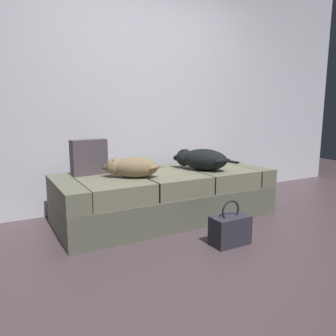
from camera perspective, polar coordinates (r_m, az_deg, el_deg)
The scene contains 8 objects.
ground_plane at distance 2.71m, azimuth 9.96°, elevation -14.27°, with size 10.00×10.00×0.00m, color #493A3F.
back_wall at distance 3.92m, azimuth -5.31°, elevation 14.38°, with size 6.40×0.10×2.80m, color silver.
couch at distance 3.41m, azimuth -0.41°, elevation -4.68°, with size 2.17×0.90×0.48m.
dog_tan at distance 3.11m, azimuth -6.19°, elevation 0.15°, with size 0.52×0.42×0.19m.
dog_dark at distance 3.48m, azimuth 5.65°, elevation 1.51°, with size 0.49×0.60×0.22m.
tv_remote at distance 3.99m, azimuth 11.05°, elevation 1.03°, with size 0.04×0.15×0.02m, color black.
throw_pillow at distance 3.30m, azimuth -13.35°, elevation 1.81°, with size 0.34×0.12×0.34m, color #4B414B.
handbag at distance 2.85m, azimuth 10.55°, elevation -10.31°, with size 0.32×0.18×0.38m.
Camera 1 is at (-1.56, -1.91, 1.12)m, focal length 35.68 mm.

